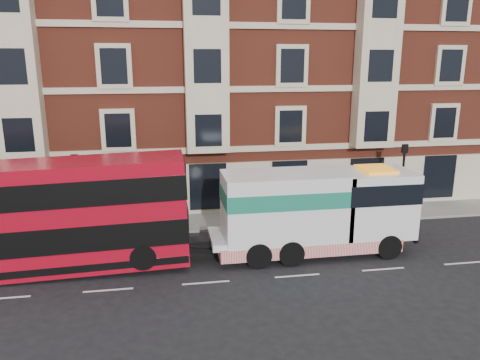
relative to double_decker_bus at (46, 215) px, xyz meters
name	(u,v)px	position (x,y,z in m)	size (l,w,h in m)	color
ground	(206,283)	(6.70, -2.33, -2.60)	(120.00, 120.00, 0.00)	black
sidewalk	(193,222)	(6.70, 5.17, -2.53)	(90.00, 3.00, 0.15)	slate
victorian_terrace	(189,46)	(7.20, 12.67, 7.46)	(45.00, 12.00, 20.40)	maroon
lamp_post_west	(77,189)	(0.70, 3.87, 0.07)	(0.35, 0.15, 4.35)	black
lamp_post_east	(403,176)	(18.70, 3.87, 0.07)	(0.35, 0.15, 4.35)	black
double_decker_bus	(46,215)	(0.00, 0.00, 0.00)	(12.14, 2.79, 4.92)	#A8091B
tow_truck	(313,211)	(12.06, 0.00, -0.46)	(9.73, 2.87, 4.05)	white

